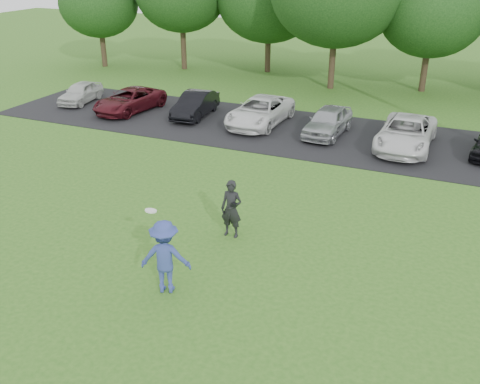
# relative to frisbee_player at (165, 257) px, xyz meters

# --- Properties ---
(ground) EXTENTS (100.00, 100.00, 0.00)m
(ground) POSITION_rel_frisbee_player_xyz_m (0.50, -0.18, -0.93)
(ground) COLOR #2F641C
(ground) RESTS_ON ground
(parking_lot) EXTENTS (32.00, 6.50, 0.03)m
(parking_lot) POSITION_rel_frisbee_player_xyz_m (0.50, 12.82, -0.92)
(parking_lot) COLOR black
(parking_lot) RESTS_ON ground
(frisbee_player) EXTENTS (1.36, 1.04, 2.20)m
(frisbee_player) POSITION_rel_frisbee_player_xyz_m (0.00, 0.00, 0.00)
(frisbee_player) COLOR #354496
(frisbee_player) RESTS_ON ground
(camera_bystander) EXTENTS (0.63, 0.44, 1.70)m
(camera_bystander) POSITION_rel_frisbee_player_xyz_m (0.34, 3.07, -0.08)
(camera_bystander) COLOR black
(camera_bystander) RESTS_ON ground
(parked_cars) EXTENTS (28.30, 5.18, 1.26)m
(parked_cars) POSITION_rel_frisbee_player_xyz_m (0.56, 12.94, -0.31)
(parked_cars) COLOR silver
(parked_cars) RESTS_ON parking_lot
(tree_row) EXTENTS (42.39, 9.85, 8.64)m
(tree_row) POSITION_rel_frisbee_player_xyz_m (2.01, 22.58, 3.97)
(tree_row) COLOR #38281C
(tree_row) RESTS_ON ground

